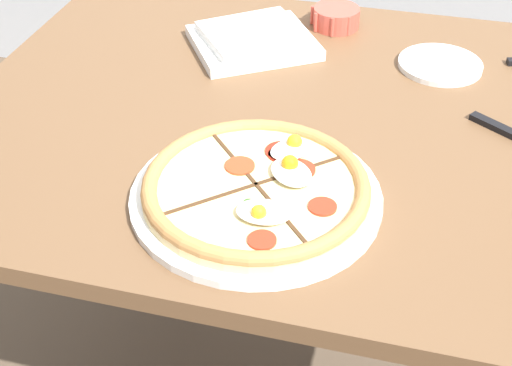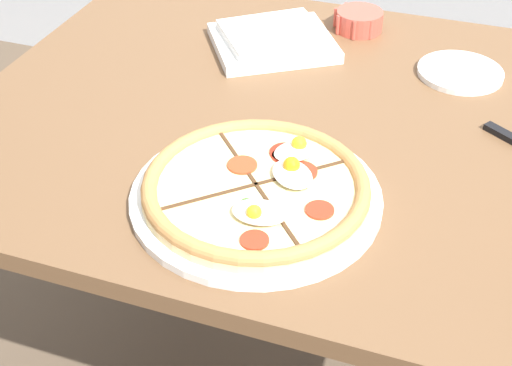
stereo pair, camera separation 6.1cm
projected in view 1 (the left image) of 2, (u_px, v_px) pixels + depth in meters
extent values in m
cube|color=brown|center=(301.00, 122.00, 1.15)|extent=(1.11, 0.86, 0.03)
cube|color=brown|center=(127.00, 139.00, 1.77)|extent=(0.06, 0.06, 0.72)
cylinder|color=white|center=(256.00, 197.00, 0.96)|extent=(0.34, 0.34, 0.01)
cylinder|color=#E5C684|center=(256.00, 190.00, 0.95)|extent=(0.31, 0.31, 0.01)
cylinder|color=beige|center=(256.00, 186.00, 0.95)|extent=(0.27, 0.27, 0.00)
torus|color=#B27A42|center=(256.00, 185.00, 0.95)|extent=(0.31, 0.31, 0.02)
cube|color=#472D19|center=(300.00, 170.00, 0.97)|extent=(0.10, 0.10, 0.00)
cube|color=#472D19|center=(233.00, 158.00, 1.00)|extent=(0.10, 0.10, 0.00)
cube|color=#472D19|center=(210.00, 199.00, 0.92)|extent=(0.10, 0.10, 0.00)
cube|color=#472D19|center=(281.00, 214.00, 0.90)|extent=(0.10, 0.10, 0.00)
cylinder|color=red|center=(283.00, 155.00, 1.00)|extent=(0.03, 0.03, 0.00)
cylinder|color=red|center=(279.00, 151.00, 1.01)|extent=(0.05, 0.05, 0.00)
cylinder|color=red|center=(262.00, 240.00, 0.86)|extent=(0.04, 0.04, 0.00)
cylinder|color=red|center=(323.00, 207.00, 0.91)|extent=(0.04, 0.04, 0.00)
cylinder|color=red|center=(299.00, 169.00, 0.97)|extent=(0.05, 0.05, 0.00)
cylinder|color=red|center=(240.00, 166.00, 0.98)|extent=(0.04, 0.04, 0.00)
ellipsoid|color=white|center=(291.00, 172.00, 0.96)|extent=(0.08, 0.09, 0.01)
sphere|color=orange|center=(290.00, 163.00, 0.96)|extent=(0.02, 0.02, 0.02)
ellipsoid|color=white|center=(264.00, 212.00, 0.89)|extent=(0.07, 0.05, 0.01)
sphere|color=#F4AD1E|center=(259.00, 212.00, 0.88)|extent=(0.02, 0.02, 0.02)
ellipsoid|color=white|center=(291.00, 149.00, 1.00)|extent=(0.08, 0.08, 0.01)
sphere|color=#F4AD1E|center=(295.00, 142.00, 1.00)|extent=(0.02, 0.02, 0.02)
cylinder|color=#477A2D|center=(302.00, 183.00, 0.95)|extent=(0.02, 0.02, 0.00)
cylinder|color=#477A2D|center=(306.00, 144.00, 1.02)|extent=(0.01, 0.01, 0.00)
cylinder|color=#477A2D|center=(314.00, 210.00, 0.90)|extent=(0.01, 0.01, 0.00)
cylinder|color=#2D5B1E|center=(249.00, 202.00, 0.92)|extent=(0.01, 0.01, 0.00)
cylinder|color=#C64C3D|center=(335.00, 17.00, 1.38)|extent=(0.09, 0.09, 0.04)
cylinder|color=#AD1423|center=(335.00, 15.00, 1.37)|extent=(0.07, 0.07, 0.02)
cylinder|color=#C64C3D|center=(358.00, 20.00, 1.37)|extent=(0.01, 0.01, 0.04)
cylinder|color=#C64C3D|center=(353.00, 12.00, 1.39)|extent=(0.01, 0.01, 0.04)
cylinder|color=#C64C3D|center=(338.00, 8.00, 1.41)|extent=(0.01, 0.01, 0.04)
cylinder|color=#C64C3D|center=(322.00, 9.00, 1.41)|extent=(0.01, 0.01, 0.04)
cylinder|color=#C64C3D|center=(312.00, 15.00, 1.39)|extent=(0.01, 0.01, 0.04)
cylinder|color=#C64C3D|center=(316.00, 22.00, 1.36)|extent=(0.01, 0.01, 0.04)
cylinder|color=#C64C3D|center=(331.00, 27.00, 1.34)|extent=(0.01, 0.01, 0.04)
cylinder|color=#C64C3D|center=(348.00, 26.00, 1.35)|extent=(0.01, 0.01, 0.04)
cube|color=white|center=(253.00, 43.00, 1.31)|extent=(0.28, 0.27, 0.02)
cube|color=white|center=(253.00, 34.00, 1.30)|extent=(0.23, 0.22, 0.02)
cube|color=black|center=(501.00, 129.00, 1.10)|extent=(0.10, 0.07, 0.01)
cylinder|color=white|center=(440.00, 65.00, 1.26)|extent=(0.15, 0.15, 0.01)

